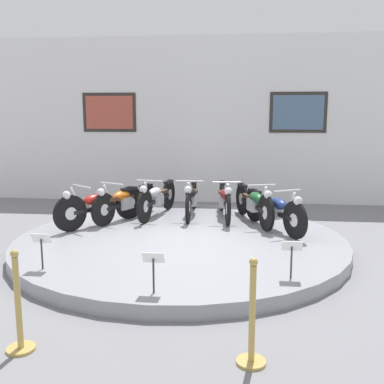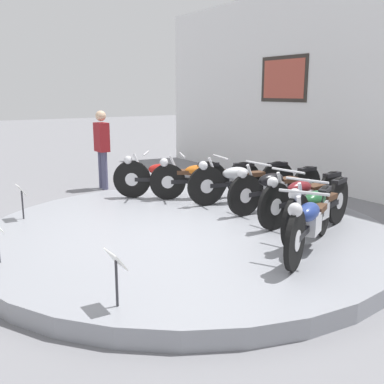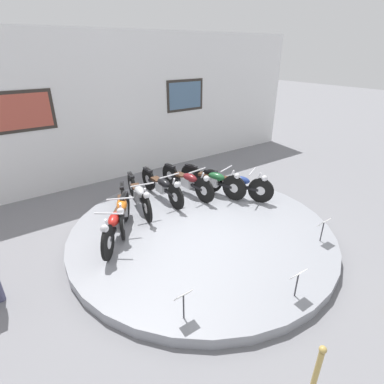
# 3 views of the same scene
# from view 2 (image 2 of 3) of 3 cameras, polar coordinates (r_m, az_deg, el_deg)

# --- Properties ---
(ground_plane) EXTENTS (60.00, 60.00, 0.00)m
(ground_plane) POSITION_cam_2_polar(r_m,az_deg,el_deg) (6.31, -0.67, -6.14)
(ground_plane) COLOR slate
(display_platform) EXTENTS (5.59, 5.59, 0.20)m
(display_platform) POSITION_cam_2_polar(r_m,az_deg,el_deg) (6.28, -0.67, -5.28)
(display_platform) COLOR gray
(display_platform) RESTS_ON ground_plane
(back_wall) EXTENTS (14.00, 0.22, 4.20)m
(back_wall) POSITION_cam_2_polar(r_m,az_deg,el_deg) (9.00, 23.09, 12.08)
(back_wall) COLOR white
(back_wall) RESTS_ON ground_plane
(motorcycle_red) EXTENTS (1.25, 1.64, 0.81)m
(motorcycle_red) POSITION_cam_2_polar(r_m,az_deg,el_deg) (7.84, -3.08, 2.04)
(motorcycle_red) COLOR black
(motorcycle_red) RESTS_ON display_platform
(motorcycle_orange) EXTENTS (0.86, 1.82, 0.79)m
(motorcycle_orange) POSITION_cam_2_polar(r_m,az_deg,el_deg) (7.83, 1.50, 1.93)
(motorcycle_orange) COLOR black
(motorcycle_orange) RESTS_ON display_platform
(motorcycle_silver) EXTENTS (0.57, 1.98, 0.80)m
(motorcycle_silver) POSITION_cam_2_polar(r_m,az_deg,el_deg) (7.59, 6.21, 1.61)
(motorcycle_silver) COLOR black
(motorcycle_silver) RESTS_ON display_platform
(motorcycle_black) EXTENTS (0.54, 1.98, 0.79)m
(motorcycle_black) POSITION_cam_2_polar(r_m,az_deg,el_deg) (7.16, 10.54, 0.74)
(motorcycle_black) COLOR black
(motorcycle_black) RESTS_ON display_platform
(motorcycle_maroon) EXTENTS (0.54, 1.99, 0.80)m
(motorcycle_maroon) POSITION_cam_2_polar(r_m,az_deg,el_deg) (6.60, 13.94, -0.37)
(motorcycle_maroon) COLOR black
(motorcycle_maroon) RESTS_ON display_platform
(motorcycle_green) EXTENTS (0.74, 1.93, 0.81)m
(motorcycle_green) POSITION_cam_2_polar(r_m,az_deg,el_deg) (5.97, 15.67, -1.75)
(motorcycle_green) COLOR black
(motorcycle_green) RESTS_ON display_platform
(motorcycle_blue) EXTENTS (1.00, 1.78, 0.80)m
(motorcycle_blue) POSITION_cam_2_polar(r_m,az_deg,el_deg) (5.37, 14.80, -3.38)
(motorcycle_blue) COLOR black
(motorcycle_blue) RESTS_ON display_platform
(info_placard_front_left) EXTENTS (0.26, 0.11, 0.51)m
(info_placard_front_left) POSITION_cam_2_polar(r_m,az_deg,el_deg) (6.99, -20.81, -0.30)
(info_placard_front_left) COLOR #333338
(info_placard_front_left) RESTS_ON display_platform
(info_placard_front_right) EXTENTS (0.26, 0.11, 0.51)m
(info_placard_front_right) POSITION_cam_2_polar(r_m,az_deg,el_deg) (3.94, -9.63, -9.32)
(info_placard_front_right) COLOR #333338
(info_placard_front_right) RESTS_ON display_platform
(visitor_standing) EXTENTS (0.36, 0.22, 1.65)m
(visitor_standing) POSITION_cam_2_polar(r_m,az_deg,el_deg) (9.66, -11.36, 5.84)
(visitor_standing) COLOR #4C4C6B
(visitor_standing) RESTS_ON ground_plane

